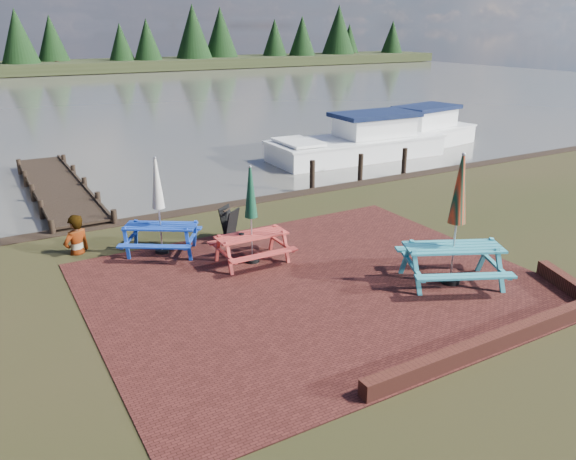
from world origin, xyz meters
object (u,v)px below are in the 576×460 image
at_px(boat_near, 360,144).
at_px(picnic_table_blue, 160,221).
at_px(chalkboard, 229,224).
at_px(jetty, 58,187).
at_px(picnic_table_teal, 454,240).
at_px(picnic_table_red, 251,230).
at_px(boat_far, 417,134).
at_px(person, 73,216).

bearing_deg(boat_near, picnic_table_blue, 123.37).
height_order(chalkboard, jetty, chalkboard).
height_order(chalkboard, boat_near, boat_near).
bearing_deg(chalkboard, picnic_table_teal, -94.01).
xyz_separation_m(picnic_table_red, boat_far, (12.85, 8.79, -0.38)).
bearing_deg(jetty, picnic_table_red, -71.37).
xyz_separation_m(picnic_table_blue, boat_far, (14.46, 7.23, -0.41)).
distance_m(picnic_table_blue, jetty, 7.13).
xyz_separation_m(picnic_table_red, chalkboard, (0.15, 1.57, -0.35)).
bearing_deg(boat_far, person, 101.50).
bearing_deg(jetty, picnic_table_teal, -62.68).
relative_size(chalkboard, jetty, 0.09).
height_order(chalkboard, person, person).
distance_m(picnic_table_red, jetty, 9.04).
distance_m(picnic_table_red, boat_far, 15.58).
bearing_deg(picnic_table_blue, boat_near, 64.35).
bearing_deg(chalkboard, jetty, 76.84).
xyz_separation_m(picnic_table_teal, picnic_table_blue, (-4.73, 4.64, -0.15)).
bearing_deg(person, jetty, -119.45).
height_order(picnic_table_blue, jetty, picnic_table_blue).
bearing_deg(picnic_table_teal, picnic_table_blue, 161.25).
relative_size(chalkboard, boat_near, 0.11).
xyz_separation_m(chalkboard, jetty, (-3.03, 6.98, -0.32)).
xyz_separation_m(picnic_table_red, boat_near, (9.17, 8.23, -0.37)).
distance_m(picnic_table_blue, person, 2.02).
bearing_deg(picnic_table_red, person, 143.49).
relative_size(picnic_table_red, boat_far, 0.33).
relative_size(picnic_table_teal, picnic_table_red, 1.23).
bearing_deg(person, picnic_table_red, 117.93).
relative_size(picnic_table_blue, boat_near, 0.30).
xyz_separation_m(picnic_table_red, picnic_table_blue, (-1.61, 1.57, 0.02)).
relative_size(picnic_table_teal, jetty, 0.30).
relative_size(picnic_table_teal, chalkboard, 3.29).
bearing_deg(jetty, boat_far, 0.92).
height_order(boat_far, person, person).
bearing_deg(picnic_table_blue, boat_far, 59.20).
height_order(picnic_table_red, picnic_table_blue, picnic_table_blue).
xyz_separation_m(chalkboard, person, (-3.52, 1.00, 0.51)).
bearing_deg(chalkboard, picnic_table_red, -132.15).
bearing_deg(picnic_table_teal, boat_near, 87.50).
bearing_deg(picnic_table_blue, picnic_table_teal, -11.78).
distance_m(picnic_table_teal, picnic_table_blue, 6.62).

